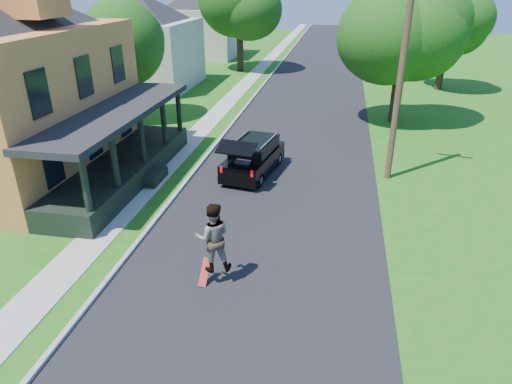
% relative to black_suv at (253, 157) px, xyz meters
% --- Properties ---
extents(ground, '(140.00, 140.00, 0.00)m').
position_rel_black_suv_xyz_m(ground, '(1.40, -7.67, -0.78)').
color(ground, '#1A6414').
rests_on(ground, ground).
extents(street, '(8.00, 120.00, 0.02)m').
position_rel_black_suv_xyz_m(street, '(1.40, 12.33, -0.78)').
color(street, black).
rests_on(street, ground).
extents(curb, '(0.15, 120.00, 0.12)m').
position_rel_black_suv_xyz_m(curb, '(-2.65, 12.33, -0.78)').
color(curb, '#989994').
rests_on(curb, ground).
extents(sidewalk, '(1.30, 120.00, 0.03)m').
position_rel_black_suv_xyz_m(sidewalk, '(-4.20, 12.33, -0.78)').
color(sidewalk, '#999890').
rests_on(sidewalk, ground).
extents(front_walk, '(6.50, 1.20, 0.03)m').
position_rel_black_suv_xyz_m(front_walk, '(-8.10, -1.67, -0.78)').
color(front_walk, '#999890').
rests_on(front_walk, ground).
extents(neighbor_house_mid, '(12.78, 12.78, 8.30)m').
position_rel_black_suv_xyz_m(neighbor_house_mid, '(-12.10, 16.33, 3.41)').
color(neighbor_house_mid, beige).
rests_on(neighbor_house_mid, ground).
extents(neighbor_house_far, '(12.78, 12.78, 8.30)m').
position_rel_black_suv_xyz_m(neighbor_house_far, '(-12.10, 32.33, 3.41)').
color(neighbor_house_far, beige).
rests_on(neighbor_house_far, ground).
extents(black_suv, '(2.32, 4.57, 2.04)m').
position_rel_black_suv_xyz_m(black_suv, '(0.00, 0.00, 0.00)').
color(black_suv, black).
rests_on(black_suv, ground).
extents(skateboarder, '(1.19, 1.05, 2.06)m').
position_rel_black_suv_xyz_m(skateboarder, '(0.40, -8.09, 0.68)').
color(skateboarder, black).
rests_on(skateboarder, ground).
extents(skateboard, '(0.27, 0.58, 0.72)m').
position_rel_black_suv_xyz_m(skateboard, '(0.14, -8.24, -0.44)').
color(skateboard, '#AC1E0E').
rests_on(skateboard, ground).
extents(tree_left_mid, '(6.64, 6.42, 7.59)m').
position_rel_black_suv_xyz_m(tree_left_mid, '(-9.14, 7.13, 4.03)').
color(tree_left_mid, black).
rests_on(tree_left_mid, ground).
extents(tree_right_near, '(6.39, 6.43, 8.65)m').
position_rel_black_suv_xyz_m(tree_right_near, '(6.86, 9.68, 4.78)').
color(tree_right_near, black).
rests_on(tree_right_near, ground).
extents(tree_right_mid, '(5.93, 6.06, 7.79)m').
position_rel_black_suv_xyz_m(tree_right_mid, '(11.12, 19.51, 4.30)').
color(tree_right_mid, black).
rests_on(tree_right_mid, ground).
extents(tree_right_far, '(5.40, 5.48, 7.55)m').
position_rel_black_suv_xyz_m(tree_right_far, '(8.55, 41.87, 4.20)').
color(tree_right_far, black).
rests_on(tree_right_far, ground).
extents(utility_pole_near, '(1.62, 0.46, 10.03)m').
position_rel_black_suv_xyz_m(utility_pole_near, '(5.90, 0.61, 4.38)').
color(utility_pole_near, '#472F21').
rests_on(utility_pole_near, ground).
extents(utility_pole_far, '(1.43, 0.44, 7.56)m').
position_rel_black_suv_xyz_m(utility_pole_far, '(8.40, 22.55, 3.13)').
color(utility_pole_far, '#472F21').
rests_on(utility_pole_far, ground).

